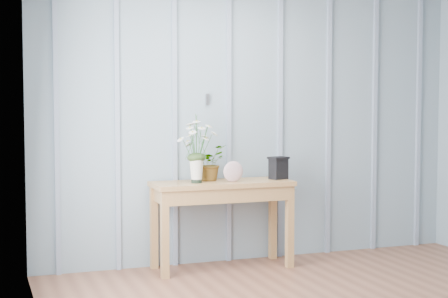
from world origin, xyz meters
name	(u,v)px	position (x,y,z in m)	size (l,w,h in m)	color
room_shell	(325,23)	(0.00, 0.92, 1.99)	(4.00, 4.50, 2.50)	#879BA9
sideboard	(222,195)	(-0.40, 1.99, 0.64)	(1.20, 0.45, 0.75)	#A0723F
daisy_vase	(196,142)	(-0.64, 1.95, 1.10)	(0.39, 0.30, 0.55)	black
spider_plant	(209,163)	(-0.48, 2.09, 0.90)	(0.28, 0.24, 0.31)	#223818
felt_disc_vessel	(233,172)	(-0.33, 1.92, 0.84)	(0.18, 0.05, 0.18)	#904E65
carved_box	(278,168)	(0.12, 1.99, 0.85)	(0.19, 0.17, 0.20)	black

